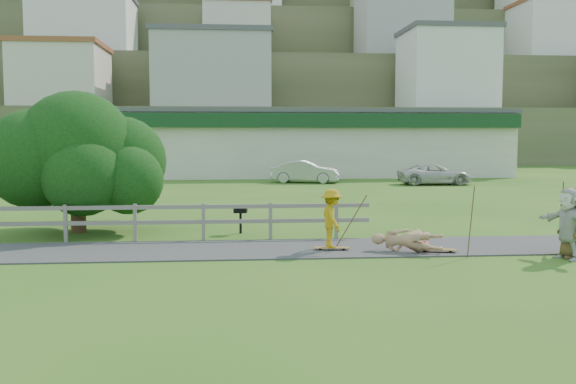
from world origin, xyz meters
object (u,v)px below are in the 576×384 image
at_px(skater_rider, 332,222).
at_px(tree, 77,173).
at_px(spectator_b, 574,223).
at_px(spectator_c, 571,223).
at_px(skater_fallen, 407,241).
at_px(car_white, 435,174).
at_px(car_silver, 305,172).
at_px(spectator_d, 568,224).
at_px(bbq, 241,220).

distance_m(skater_rider, tree, 8.73).
relative_size(spectator_b, spectator_c, 0.92).
distance_m(skater_rider, skater_fallen, 2.04).
relative_size(skater_rider, car_white, 0.34).
xyz_separation_m(car_silver, car_white, (8.05, -2.36, -0.09)).
xyz_separation_m(spectator_c, car_white, (4.42, 24.40, -0.26)).
bearing_deg(spectator_d, car_silver, 174.48).
distance_m(car_silver, tree, 23.32).
xyz_separation_m(spectator_c, tree, (-13.48, 5.66, 0.99)).
height_order(car_silver, tree, tree).
distance_m(car_white, bbq, 23.27).
height_order(spectator_d, tree, tree).
bearing_deg(car_silver, spectator_b, -155.99).
relative_size(skater_fallen, spectator_d, 1.02).
distance_m(skater_fallen, car_silver, 25.75).
xyz_separation_m(tree, bbq, (5.20, -0.76, -1.46)).
relative_size(spectator_c, car_white, 0.39).
distance_m(spectator_b, car_silver, 26.66).
xyz_separation_m(car_white, tree, (-17.90, -18.74, 1.25)).
distance_m(tree, bbq, 5.46).
relative_size(skater_fallen, bbq, 2.11).
distance_m(skater_rider, car_silver, 25.37).
bearing_deg(skater_rider, skater_fallen, -110.90).
distance_m(skater_fallen, bbq, 5.80).
height_order(spectator_c, car_silver, spectator_c).
bearing_deg(car_silver, spectator_d, -157.12).
bearing_deg(spectator_d, car_white, 156.56).
relative_size(skater_fallen, spectator_c, 1.02).
bearing_deg(car_silver, skater_rider, -169.57).
distance_m(car_silver, bbq, 22.35).
bearing_deg(spectator_c, tree, -111.73).
bearing_deg(tree, bbq, -8.32).
xyz_separation_m(spectator_d, car_white, (4.59, 24.54, -0.26)).
xyz_separation_m(skater_fallen, car_silver, (0.34, 25.74, 0.40)).
relative_size(spectator_c, tree, 0.30).
xyz_separation_m(skater_fallen, spectator_b, (4.26, -0.62, 0.50)).
bearing_deg(car_silver, skater_fallen, -165.20).
bearing_deg(spectator_b, car_silver, 176.73).
bearing_deg(car_white, tree, 137.10).
xyz_separation_m(car_silver, bbq, (-4.65, -21.86, -0.30)).
height_order(spectator_c, bbq, spectator_c).
distance_m(skater_rider, bbq, 4.17).
relative_size(spectator_d, bbq, 2.08).
xyz_separation_m(skater_rider, car_silver, (2.26, 25.27, -0.06)).
bearing_deg(skater_fallen, car_white, 6.54).
relative_size(skater_rider, spectator_c, 0.88).
height_order(skater_fallen, tree, tree).
bearing_deg(bbq, spectator_b, -16.88).
height_order(skater_rider, spectator_d, spectator_d).
distance_m(skater_fallen, spectator_c, 4.13).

